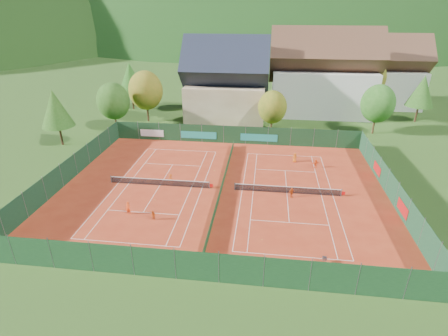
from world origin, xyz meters
TOP-DOWN VIEW (x-y plane):
  - ground at (0.00, 0.00)m, footprint 600.00×600.00m
  - clay_pad at (0.00, 0.00)m, footprint 40.00×32.00m
  - court_markings_left at (-8.00, 0.00)m, footprint 11.03×23.83m
  - court_markings_right at (8.00, 0.00)m, footprint 11.03×23.83m
  - tennis_net_left at (-7.85, 0.00)m, footprint 13.30×0.10m
  - tennis_net_right at (8.15, 0.00)m, footprint 13.30×0.10m
  - court_divider at (0.00, 0.00)m, footprint 0.03×28.80m
  - fence_north at (-0.46, 15.99)m, footprint 40.00×0.10m
  - fence_south at (0.00, -16.00)m, footprint 40.00×0.04m
  - fence_west at (-20.00, 0.00)m, footprint 0.04×32.00m
  - fence_east at (20.00, 0.05)m, footprint 0.09×32.00m
  - chalet at (-3.00, 30.00)m, footprint 16.20×12.00m
  - hotel_block_a at (16.00, 36.00)m, footprint 21.60×11.00m
  - hotel_block_b at (30.00, 44.00)m, footprint 17.28×10.00m
  - tree_west_front at (-22.00, 20.00)m, footprint 5.72×5.72m
  - tree_west_mid at (-18.00, 26.00)m, footprint 6.44×6.44m
  - tree_west_back at (-24.00, 34.00)m, footprint 5.60×5.60m
  - tree_center at (6.00, 22.00)m, footprint 5.01×5.01m
  - tree_east_front at (24.00, 24.00)m, footprint 5.72×5.72m
  - tree_east_mid at (34.00, 32.00)m, footprint 5.04×5.04m
  - tree_west_side at (-28.00, 12.00)m, footprint 5.04×5.04m
  - tree_east_back at (26.00, 40.00)m, footprint 7.15×7.15m
  - mountain_backdrop at (28.54, 233.48)m, footprint 820.00×530.00m
  - ball_hopper at (10.76, -12.55)m, footprint 0.34×0.34m
  - loose_ball_0 at (-7.50, -3.60)m, footprint 0.07×0.07m
  - loose_ball_1 at (5.22, -9.80)m, footprint 0.07×0.07m
  - loose_ball_2 at (-0.67, 4.29)m, footprint 0.07×0.07m
  - loose_ball_3 at (-1.74, 5.18)m, footprint 0.07×0.07m
  - player_left_near at (-9.41, -6.96)m, footprint 0.59×0.41m
  - player_left_mid at (-6.36, -7.76)m, footprint 0.70×0.64m
  - player_left_far at (-6.75, 0.81)m, footprint 0.94×0.68m
  - player_right_near at (8.46, -0.96)m, footprint 0.83×0.67m
  - player_right_far_a at (9.44, 9.54)m, footprint 0.72×0.50m
  - player_right_far_b at (12.24, 7.86)m, footprint 1.25×0.78m

SIDE VIEW (x-z plane):
  - mountain_backdrop at x=28.54m, z-range -160.64..81.36m
  - ground at x=0.00m, z-range -0.02..-0.02m
  - clay_pad at x=0.00m, z-range 0.00..0.01m
  - court_markings_left at x=-8.00m, z-range 0.01..0.01m
  - court_markings_right at x=8.00m, z-range 0.01..0.01m
  - loose_ball_0 at x=-7.50m, z-range 0.00..0.07m
  - loose_ball_1 at x=5.22m, z-range 0.00..0.07m
  - loose_ball_2 at x=-0.67m, z-range 0.00..0.07m
  - loose_ball_3 at x=-1.74m, z-range 0.00..0.07m
  - court_divider at x=0.00m, z-range 0.00..1.00m
  - tennis_net_left at x=-7.85m, z-range 0.00..1.02m
  - tennis_net_right at x=8.15m, z-range 0.00..1.02m
  - ball_hopper at x=10.76m, z-range 0.16..0.96m
  - player_left_mid at x=-6.36m, z-range 0.00..1.18m
  - player_right_far_b at x=12.24m, z-range 0.00..1.28m
  - player_left_far at x=-6.75m, z-range 0.00..1.32m
  - player_right_near at x=8.46m, z-range 0.00..1.32m
  - player_right_far_a at x=9.44m, z-range 0.00..1.41m
  - player_left_near at x=-9.41m, z-range 0.00..1.57m
  - fence_north at x=-0.46m, z-range -0.03..2.97m
  - fence_east at x=20.00m, z-range -0.02..2.98m
  - fence_south at x=0.00m, z-range 0.00..3.00m
  - fence_west at x=-20.00m, z-range 0.00..3.00m
  - tree_center at x=6.00m, z-range 0.92..8.52m
  - tree_west_front at x=-22.00m, z-range 1.05..9.74m
  - tree_east_front at x=24.00m, z-range 1.05..9.74m
  - tree_east_mid at x=34.00m, z-range 1.56..10.56m
  - tree_west_side at x=-28.00m, z-range 1.56..10.56m
  - tree_west_mid at x=-18.00m, z-range 1.18..10.96m
  - hotel_block_b at x=30.00m, z-range -1.13..14.37m
  - chalet at x=-3.00m, z-range -1.38..14.62m
  - tree_west_back at x=-24.00m, z-range 1.74..11.74m
  - tree_east_back at x=26.00m, z-range 1.31..12.18m
  - hotel_block_a at x=16.00m, z-range -1.24..16.01m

